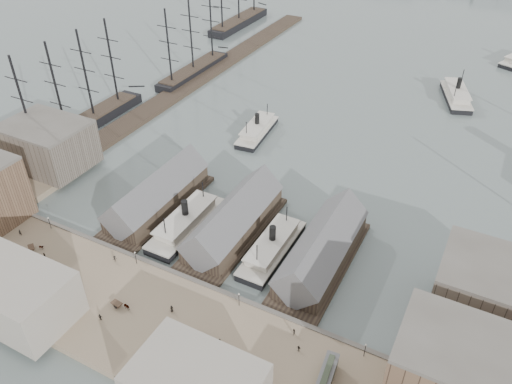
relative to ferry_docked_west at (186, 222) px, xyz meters
The scene contains 34 objects.
ground 18.17m from the ferry_docked_west, 43.78° to the right, with size 900.00×900.00×0.00m, color slate.
quay 34.99m from the ferry_docked_west, 68.17° to the right, with size 180.00×30.00×2.00m, color #89755C.
seawall 21.96m from the ferry_docked_west, 53.64° to the right, with size 180.00×1.20×2.30m, color #59544C.
west_wharf 103.40m from the ferry_docked_west, 122.14° to the left, with size 10.00×220.00×1.60m, color #2D231C.
ferry_shed_west 13.91m from the ferry_docked_west, 161.22° to the left, with size 14.00×42.00×12.60m.
ferry_shed_center 13.91m from the ferry_docked_west, 18.78° to the left, with size 14.00×42.00×12.60m.
ferry_shed_east 39.31m from the ferry_docked_west, ahead, with size 14.00×42.00×12.60m.
warehouse_west_back 57.65m from the ferry_docked_west, behind, with size 26.00×20.00×14.00m, color #60564C.
warehouse_east_back 81.35m from the ferry_docked_west, ahead, with size 28.00×20.00×15.00m, color #60564C.
street_bldg_west 47.92m from the ferry_docked_west, 110.93° to the right, with size 30.00×16.00×12.00m, color gray.
lamp_post_far_w 37.52m from the ferry_docked_west, 148.70° to the right, with size 0.44×0.44×3.92m.
lamp_post_near_w 19.70m from the ferry_docked_west, 95.87° to the right, with size 0.44×0.44×3.92m.
lamp_post_near_e 34.17m from the ferry_docked_west, 34.80° to the right, with size 0.44×0.44×3.92m.
lamp_post_far_e 61.22m from the ferry_docked_west, 18.55° to the right, with size 0.44×0.44×3.92m.
ferry_docked_west is the anchor object (origin of this frame).
ferry_docked_east 26.08m from the ferry_docked_west, ahead, with size 8.14×27.14×9.69m.
ferry_open_near 58.18m from the ferry_docked_west, 97.52° to the left, with size 10.36×26.43×9.20m.
ferry_open_mid 134.20m from the ferry_docked_west, 66.97° to the left, with size 17.88×30.09×10.31m.
sailing_ship_near 74.14m from the ferry_docked_west, 156.24° to the left, with size 8.84×60.90×36.34m.
sailing_ship_mid 112.35m from the ferry_docked_west, 122.49° to the left, with size 8.37×48.36×34.41m.
sailing_ship_far 186.28m from the ferry_docked_west, 114.72° to the left, with size 9.65×53.63×39.68m.
tram 60.68m from the ferry_docked_west, 28.70° to the right, with size 3.58×10.39×3.63m.
horse_cart_left 39.35m from the ferry_docked_west, 135.97° to the right, with size 4.50×3.68×1.44m.
horse_cart_center 33.05m from the ferry_docked_west, 81.36° to the right, with size 5.02×1.77×1.72m.
horse_cart_right 42.55m from the ferry_docked_west, 47.85° to the right, with size 4.76×2.19×1.62m.
pedestrian_0 45.01m from the ferry_docked_west, 145.65° to the right, with size 0.67×0.49×1.83m, color black.
pedestrian_1 37.76m from the ferry_docked_west, 129.76° to the right, with size 0.89×0.69×1.82m, color black.
pedestrian_2 22.64m from the ferry_docked_west, 109.17° to the right, with size 1.13×0.65×1.75m, color black.
pedestrian_3 37.78m from the ferry_docked_west, 86.34° to the right, with size 1.06×0.44×1.81m, color black.
pedestrian_4 32.08m from the ferry_docked_west, 61.66° to the right, with size 0.89×0.58×1.82m, color black.
pedestrian_5 42.28m from the ferry_docked_west, 55.87° to the right, with size 0.66×0.48×1.82m, color black.
pedestrian_6 47.60m from the ferry_docked_west, 26.42° to the right, with size 0.83×0.64×1.70m, color black.
pedestrian_7 50.76m from the ferry_docked_west, 44.95° to the right, with size 1.16×0.67×1.80m, color black.
pedestrian_8 51.55m from the ferry_docked_west, 28.49° to the right, with size 0.95×0.40×1.62m, color black.
Camera 1 is at (55.18, -75.06, 90.95)m, focal length 35.00 mm.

